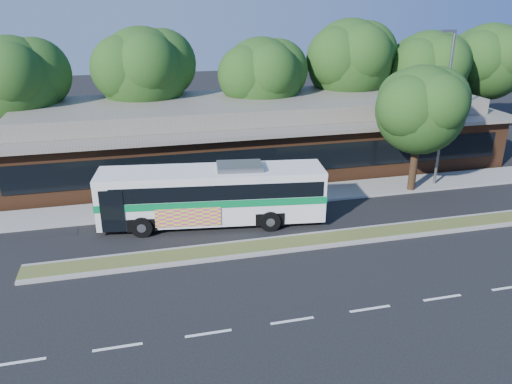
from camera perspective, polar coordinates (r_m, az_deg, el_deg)
The scene contains 13 objects.
ground at distance 23.20m, azimuth 7.47°, elevation -6.29°, with size 120.00×120.00×0.00m, color black.
median_strip at distance 23.66m, azimuth 6.96°, elevation -5.48°, with size 26.00×1.10×0.15m, color #425524.
sidewalk at distance 28.67m, azimuth 2.92°, elevation -0.46°, with size 44.00×2.60×0.12m, color gray.
plaza_building at distance 34.07m, azimuth -0.22°, elevation 6.78°, with size 33.20×11.20×4.45m.
lamp_post at distance 31.03m, azimuth 20.72°, elevation 9.23°, with size 0.93×0.18×9.07m.
tree_bg_a at distance 35.19m, azimuth -25.41°, elevation 11.46°, with size 6.47×5.80×8.63m.
tree_bg_b at distance 35.51m, azimuth -12.14°, elevation 13.52°, with size 6.69×6.00×9.00m.
tree_bg_c at distance 35.77m, azimuth 1.18°, elevation 13.14°, with size 6.24×5.60×8.26m.
tree_bg_d at distance 39.01m, azimuth 11.17°, elevation 14.66°, with size 6.91×6.20×9.37m.
tree_bg_e at distance 41.08m, azimuth 19.50°, elevation 13.24°, with size 6.47×5.80×8.50m.
tree_bg_f at distance 45.37m, azimuth 25.43°, elevation 13.49°, with size 6.69×6.00×8.92m.
transit_bus at distance 24.78m, azimuth -4.92°, elevation 0.08°, with size 11.31×3.86×3.12m.
sidewalk_tree at distance 29.88m, azimuth 18.76°, elevation 9.16°, with size 5.52×4.95×7.32m.
Camera 1 is at (-7.81, -19.06, 10.68)m, focal length 35.00 mm.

